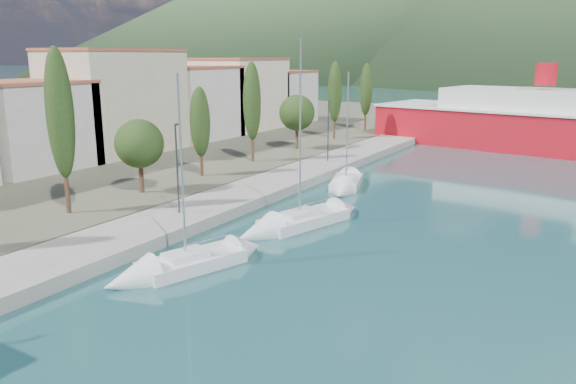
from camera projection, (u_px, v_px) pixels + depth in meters
The scene contains 9 objects.
ground at pixel (533, 109), 122.29m from camera, with size 1400.00×1400.00×0.00m, color #215255.
quay at pixel (268, 186), 47.72m from camera, with size 5.00×88.00×0.80m, color gray.
land_strip at pixel (67, 140), 74.76m from camera, with size 70.00×148.00×0.70m, color #565644.
town_buildings at pixel (154, 105), 66.94m from camera, with size 9.20×69.20×11.30m.
tree_row at pixel (240, 114), 54.61m from camera, with size 4.09×63.68×11.15m.
lamp_posts at pixel (183, 164), 37.88m from camera, with size 0.15×44.30×6.06m.
sailboat_near at pixel (160, 272), 29.02m from camera, with size 4.71×8.19×11.28m.
sailboat_mid at pixel (280, 227), 36.60m from camera, with size 4.86×9.50×13.23m.
sailboat_far at pixel (344, 188), 47.69m from camera, with size 4.44×7.73×10.83m.
Camera 1 is at (15.94, -13.28, 11.13)m, focal length 35.00 mm.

